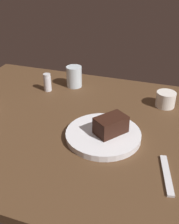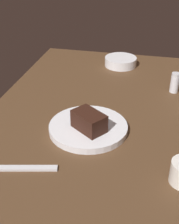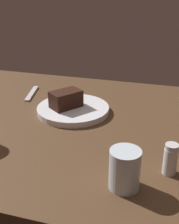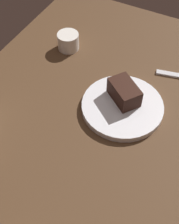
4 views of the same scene
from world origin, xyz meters
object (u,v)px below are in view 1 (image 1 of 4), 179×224
at_px(chocolate_cake_slice, 111,125).
at_px(dessert_spoon, 167,175).
at_px(salt_shaker, 47,82).
at_px(water_glass, 74,77).
at_px(coffee_cup, 166,99).
at_px(dessert_plate, 103,135).

relative_size(chocolate_cake_slice, dessert_spoon, 0.66).
xyz_separation_m(salt_shaker, water_glass, (0.09, 0.08, 0.01)).
xyz_separation_m(coffee_cup, dessert_spoon, (0.04, -0.39, -0.03)).
bearing_deg(water_glass, dessert_spoon, -45.30).
bearing_deg(salt_shaker, dessert_spoon, -34.56).
height_order(chocolate_cake_slice, coffee_cup, chocolate_cake_slice).
distance_m(water_glass, dessert_spoon, 0.63).
height_order(dessert_plate, chocolate_cake_slice, chocolate_cake_slice).
xyz_separation_m(dessert_plate, salt_shaker, (-0.32, 0.26, 0.03)).
relative_size(salt_shaker, coffee_cup, 1.03).
relative_size(dessert_plate, coffee_cup, 3.26).
bearing_deg(water_glass, salt_shaker, -139.17).
xyz_separation_m(salt_shaker, coffee_cup, (0.49, 0.02, -0.01)).
relative_size(chocolate_cake_slice, salt_shaker, 1.30).
distance_m(dessert_plate, water_glass, 0.41).
distance_m(coffee_cup, dessert_spoon, 0.39).
bearing_deg(chocolate_cake_slice, dessert_plate, -161.54).
distance_m(dessert_plate, salt_shaker, 0.41).
distance_m(chocolate_cake_slice, water_glass, 0.42).
height_order(salt_shaker, dessert_spoon, salt_shaker).
bearing_deg(salt_shaker, dessert_plate, -38.27).
relative_size(water_glass, dessert_spoon, 0.61).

